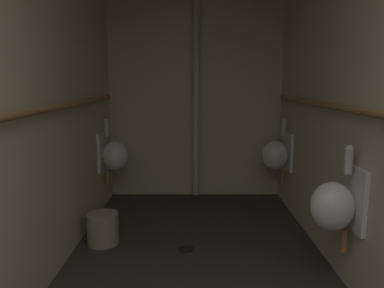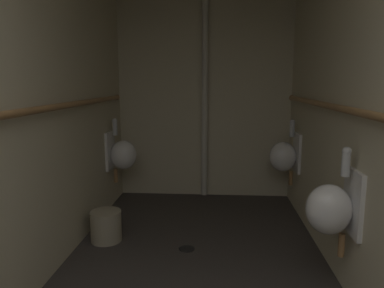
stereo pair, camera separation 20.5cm
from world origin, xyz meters
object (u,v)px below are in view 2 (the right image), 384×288
object	(u,v)px
urinal_right_far	(285,156)
urinal_right_mid	(332,208)
floor_drain	(187,248)
urinal_left_mid	(122,154)
standpipe_back_wall	(205,96)
waste_bin	(106,226)

from	to	relation	value
urinal_right_far	urinal_right_mid	bearing A→B (deg)	-90.00
urinal_right_far	floor_drain	distance (m)	1.62
urinal_left_mid	floor_drain	distance (m)	1.49
urinal_right_mid	standpipe_back_wall	world-z (taller)	standpipe_back_wall
floor_drain	waste_bin	world-z (taller)	waste_bin
urinal_right_mid	waste_bin	size ratio (longest dim) A/B	2.64
urinal_right_mid	waste_bin	xyz separation A→B (m)	(-1.79, 0.77, -0.50)
standpipe_back_wall	urinal_right_mid	bearing A→B (deg)	-66.70
waste_bin	floor_drain	bearing A→B (deg)	-9.11
waste_bin	standpipe_back_wall	bearing A→B (deg)	58.06
urinal_right_mid	urinal_right_far	size ratio (longest dim) A/B	1.00
urinal_left_mid	urinal_right_mid	world-z (taller)	same
waste_bin	urinal_right_far	bearing A→B (deg)	27.99
urinal_left_mid	waste_bin	distance (m)	1.05
urinal_right_mid	standpipe_back_wall	xyz separation A→B (m)	(-0.93, 2.16, 0.65)
urinal_right_mid	floor_drain	world-z (taller)	urinal_right_mid
urinal_left_mid	urinal_right_far	world-z (taller)	same
urinal_right_mid	waste_bin	bearing A→B (deg)	156.73
urinal_left_mid	urinal_right_mid	bearing A→B (deg)	-42.14
urinal_right_far	floor_drain	xyz separation A→B (m)	(-1.03, -1.08, -0.64)
urinal_right_far	standpipe_back_wall	distance (m)	1.22
standpipe_back_wall	floor_drain	distance (m)	1.99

